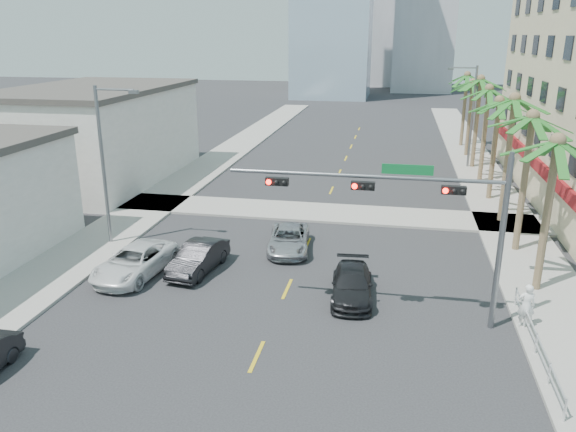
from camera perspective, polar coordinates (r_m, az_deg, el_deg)
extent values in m
plane|color=#262628|center=(18.75, -6.34, -20.41)|extent=(260.00, 260.00, 0.00)
cube|color=gray|center=(36.59, 21.90, -1.69)|extent=(4.00, 120.00, 0.15)
cube|color=gray|center=(39.54, -14.53, 0.49)|extent=(4.00, 120.00, 0.15)
cube|color=gray|center=(38.04, 3.38, 0.36)|extent=(80.00, 4.00, 0.15)
cube|color=maroon|center=(45.82, 23.12, 5.77)|extent=(0.30, 28.00, 0.80)
cube|color=beige|center=(49.07, -18.91, 7.69)|extent=(11.00, 18.00, 7.20)
cylinder|color=slate|center=(23.76, 20.77, -2.91)|extent=(0.24, 0.24, 7.20)
cylinder|color=slate|center=(22.63, 7.68, 4.03)|extent=(11.00, 0.16, 0.16)
cube|color=#0C662D|center=(22.52, 12.05, 4.64)|extent=(2.00, 0.05, 0.40)
cube|color=black|center=(22.66, 16.48, 2.54)|extent=(0.95, 0.28, 0.32)
sphere|color=#FF0C05|center=(22.48, 15.71, 2.48)|extent=(0.22, 0.22, 0.22)
cube|color=black|center=(22.57, 7.62, 3.07)|extent=(0.95, 0.28, 0.32)
sphere|color=#FF0C05|center=(22.44, 6.77, 3.02)|extent=(0.22, 0.22, 0.22)
cube|color=black|center=(23.02, -1.12, 3.53)|extent=(0.95, 0.28, 0.32)
sphere|color=#FF0C05|center=(22.94, -1.99, 3.47)|extent=(0.22, 0.22, 0.22)
cylinder|color=brown|center=(28.02, 24.75, -0.29)|extent=(0.36, 0.36, 7.20)
cylinder|color=brown|center=(32.85, 22.81, 2.82)|extent=(0.36, 0.36, 7.56)
cylinder|color=brown|center=(37.78, 21.36, 5.12)|extent=(0.36, 0.36, 7.92)
cylinder|color=brown|center=(42.87, 20.17, 6.17)|extent=(0.36, 0.36, 7.20)
cylinder|color=brown|center=(47.89, 19.29, 7.64)|extent=(0.36, 0.36, 7.56)
cylinder|color=brown|center=(52.95, 18.58, 8.82)|extent=(0.36, 0.36, 7.92)
cylinder|color=brown|center=(58.11, 17.93, 9.27)|extent=(0.36, 0.36, 7.20)
cylinder|color=brown|center=(63.21, 17.44, 10.13)|extent=(0.36, 0.36, 7.56)
cylinder|color=slate|center=(32.91, -18.25, 4.65)|extent=(0.20, 0.20, 9.00)
cylinder|color=slate|center=(31.73, -17.25, 12.17)|extent=(2.20, 0.12, 0.12)
cube|color=slate|center=(31.24, -15.40, 12.07)|extent=(0.50, 0.25, 0.18)
cylinder|color=slate|center=(52.83, 18.20, 9.43)|extent=(0.20, 0.20, 9.00)
cylinder|color=slate|center=(52.30, 17.44, 14.18)|extent=(2.20, 0.12, 0.12)
cube|color=slate|center=(52.20, 16.20, 14.17)|extent=(0.50, 0.25, 0.18)
cylinder|color=silver|center=(23.49, 23.88, -11.77)|extent=(0.08, 8.00, 0.08)
cylinder|color=silver|center=(23.33, 23.99, -11.02)|extent=(0.08, 8.00, 0.08)
cylinder|color=silver|center=(20.24, 26.29, -17.42)|extent=(0.08, 0.08, 1.00)
cylinder|color=silver|center=(21.85, 24.97, -14.45)|extent=(0.08, 0.08, 1.00)
cylinder|color=silver|center=(23.52, 23.87, -11.88)|extent=(0.08, 0.08, 1.00)
cylinder|color=silver|center=(25.23, 22.93, -9.65)|extent=(0.08, 0.08, 1.00)
cylinder|color=silver|center=(26.99, 22.12, -7.71)|extent=(0.08, 0.08, 1.00)
imported|color=white|center=(29.19, -15.29, -4.50)|extent=(3.10, 5.61, 1.49)
imported|color=black|center=(29.04, -9.09, -4.20)|extent=(2.15, 4.64, 1.47)
imported|color=#B3B3B8|center=(31.40, 0.08, -2.38)|extent=(2.75, 4.97, 1.32)
imported|color=black|center=(26.08, 6.52, -6.93)|extent=(2.17, 4.66, 1.32)
imported|color=white|center=(25.06, 23.06, -8.36)|extent=(0.69, 0.46, 1.88)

